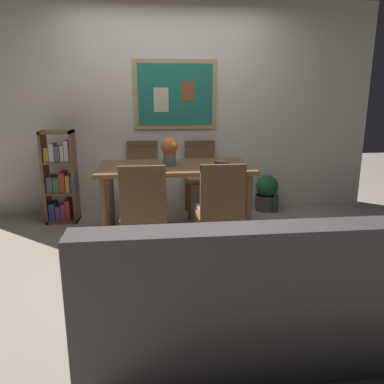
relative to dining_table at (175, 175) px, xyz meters
The scene contains 12 objects.
ground_plane 0.85m from the dining_table, 87.60° to the right, with size 12.00×12.00×0.00m, color gray.
wall_back_with_painting 1.17m from the dining_table, 88.59° to the left, with size 5.20×0.14×2.60m.
dining_table is the anchor object (origin of this frame).
dining_chair_far_left 0.87m from the dining_table, 113.41° to the left, with size 0.40×0.41×0.91m.
dining_chair_far_right 0.84m from the dining_table, 63.09° to the left, with size 0.40×0.41×0.91m.
dining_chair_near_right 0.86m from the dining_table, 67.00° to the right, with size 0.40×0.41×0.91m.
dining_chair_near_left 0.84m from the dining_table, 113.23° to the right, with size 0.40×0.41×0.91m.
leather_couch 2.00m from the dining_table, 83.38° to the right, with size 1.80×0.84×0.84m.
bookshelf 1.43m from the dining_table, 155.43° to the left, with size 0.36×0.28×1.07m.
potted_ivy 1.52m from the dining_table, 30.96° to the left, with size 0.30×0.32×0.52m.
flower_vase 0.27m from the dining_table, 162.47° to the right, with size 0.19×0.18×0.29m.
tv_remote 0.51m from the dining_table, ahead, with size 0.16×0.12×0.02m.
Camera 1 is at (-0.30, -3.34, 1.45)m, focal length 35.48 mm.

